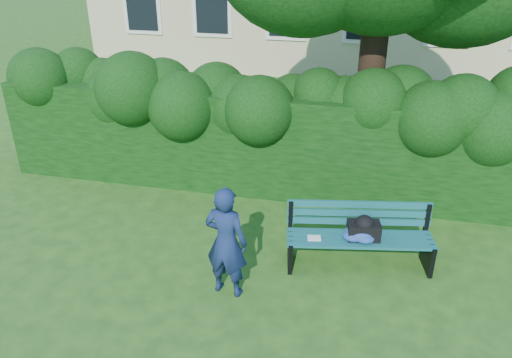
# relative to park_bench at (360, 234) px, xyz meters

# --- Properties ---
(ground) EXTENTS (80.00, 80.00, 0.00)m
(ground) POSITION_rel_park_bench_xyz_m (-1.58, -0.13, -0.50)
(ground) COLOR #224F18
(ground) RESTS_ON ground
(hedge) EXTENTS (10.00, 1.00, 1.80)m
(hedge) POSITION_rel_park_bench_xyz_m (-1.58, 2.07, 0.40)
(hedge) COLOR black
(hedge) RESTS_ON ground
(park_bench) EXTENTS (2.07, 0.91, 0.89)m
(park_bench) POSITION_rel_park_bench_xyz_m (0.00, 0.00, 0.00)
(park_bench) COLOR #105050
(park_bench) RESTS_ON ground
(man_reading) EXTENTS (0.60, 0.44, 1.53)m
(man_reading) POSITION_rel_park_bench_xyz_m (-1.63, -0.99, 0.26)
(man_reading) COLOR navy
(man_reading) RESTS_ON ground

